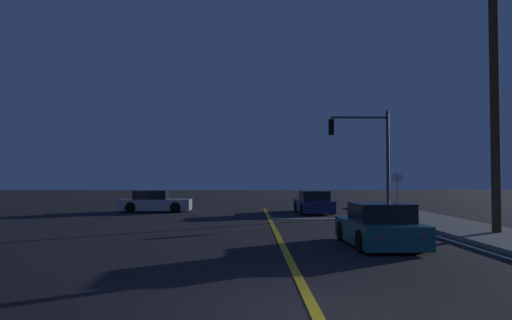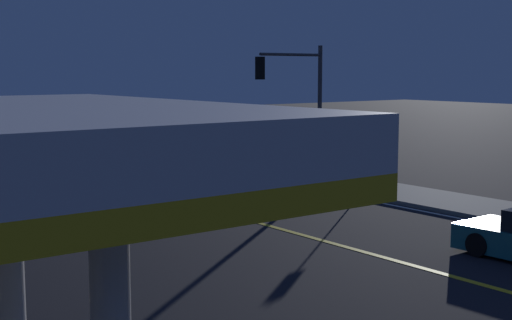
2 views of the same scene
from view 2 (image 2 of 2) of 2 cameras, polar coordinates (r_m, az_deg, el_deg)
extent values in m
cube|color=gold|center=(19.01, 11.60, -7.98)|extent=(0.20, 33.88, 0.01)
cube|color=silver|center=(27.01, 2.27, -3.35)|extent=(6.02, 0.50, 0.01)
cube|color=navy|center=(30.26, -3.20, -1.39)|extent=(1.99, 4.69, 0.68)
cube|color=black|center=(29.96, -2.89, -0.32)|extent=(1.65, 2.18, 0.60)
cylinder|color=black|center=(30.97, -6.04, -1.45)|extent=(0.24, 0.65, 0.64)
cylinder|color=black|center=(31.93, -3.46, -1.16)|extent=(0.24, 0.65, 0.64)
cylinder|color=black|center=(28.63, -2.90, -2.12)|extent=(0.24, 0.65, 0.64)
cylinder|color=black|center=(29.67, -0.22, -1.79)|extent=(0.24, 0.65, 0.64)
sphere|color=#FFF4CC|center=(31.78, -6.42, -0.87)|extent=(0.18, 0.18, 0.18)
sphere|color=#FFF4CC|center=(32.40, -4.72, -0.70)|extent=(0.18, 0.18, 0.18)
sphere|color=red|center=(28.12, -1.43, -1.87)|extent=(0.14, 0.14, 0.14)
sphere|color=red|center=(28.82, 0.37, -1.65)|extent=(0.14, 0.14, 0.14)
cylinder|color=black|center=(20.08, 17.13, -6.42)|extent=(0.24, 0.65, 0.64)
sphere|color=#FFF4CC|center=(20.69, 15.88, -5.41)|extent=(0.18, 0.18, 0.18)
sphere|color=#FFF4CC|center=(21.64, 17.68, -4.93)|extent=(0.18, 0.18, 0.18)
cylinder|color=black|center=(26.86, -18.53, -3.10)|extent=(0.64, 0.22, 0.64)
sphere|color=#FFF4CC|center=(28.39, -18.01, -2.13)|extent=(0.18, 0.18, 0.18)
sphere|color=#FFF4CC|center=(27.35, -17.22, -2.45)|extent=(0.18, 0.18, 0.18)
cylinder|color=#38383D|center=(30.86, 5.06, 3.49)|extent=(0.18, 0.18, 5.94)
cylinder|color=#38383D|center=(29.75, 2.80, 8.33)|extent=(3.21, 0.12, 0.12)
cube|color=black|center=(28.74, 0.32, 7.28)|extent=(0.28, 0.28, 0.90)
sphere|color=red|center=(28.74, 0.32, 7.82)|extent=(0.22, 0.22, 0.22)
sphere|color=#4C2D05|center=(28.74, 0.32, 7.28)|extent=(0.22, 0.22, 0.22)
sphere|color=#0A3814|center=(28.74, 0.32, 6.74)|extent=(0.22, 0.22, 0.22)
cylinder|color=slate|center=(28.81, 8.32, -0.39)|extent=(0.06, 0.06, 2.37)
cube|color=white|center=(28.70, 8.35, 1.45)|extent=(0.56, 0.06, 0.40)
cylinder|color=silver|center=(9.36, -18.85, -11.20)|extent=(0.36, 0.36, 4.05)
camera|label=1|loc=(14.37, 75.90, -9.52)|focal=35.61mm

